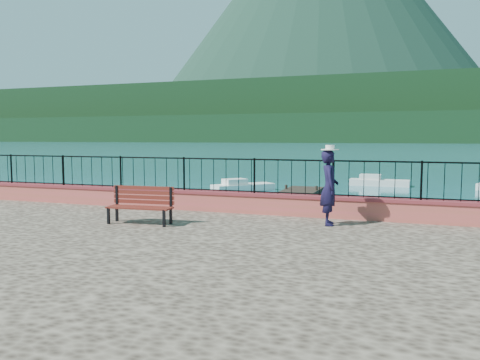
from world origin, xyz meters
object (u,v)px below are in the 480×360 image
Objects in this scene: boat_0 at (161,212)px; boat_4 at (379,180)px; park_bench at (140,213)px; boat_3 at (243,184)px; person at (329,188)px.

boat_0 and boat_4 have the same top height.
park_bench is at bearing -52.61° from boat_0.
park_bench is 17.96m from boat_3.
person reaches higher than boat_3.
boat_3 is (-7.84, 16.19, -1.72)m from person.
person is at bearing 13.22° from park_bench.
boat_3 is (-0.52, 11.44, 0.00)m from boat_0.
park_bench is 0.42× the size of boat_4.
person reaches higher than park_bench.
boat_0 is at bearing 110.55° from park_bench.
boat_0 is 0.93× the size of boat_4.
boat_0 and boat_3 have the same top height.
person is 0.46× the size of boat_3.
boat_4 is at bearing -10.05° from boat_3.
boat_4 is (4.51, 23.69, -1.08)m from park_bench.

